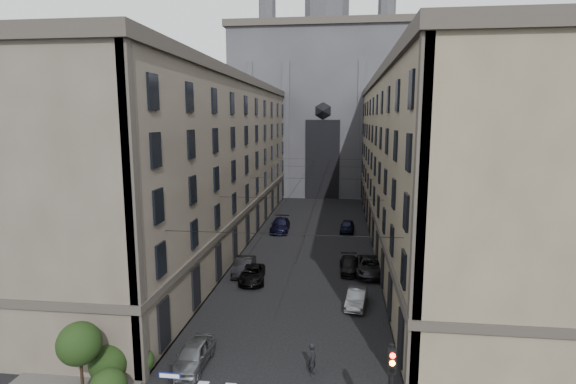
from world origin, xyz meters
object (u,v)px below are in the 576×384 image
at_px(car_right_far, 347,226).
at_px(pedestrian, 313,359).
at_px(gothic_tower, 326,100).
at_px(car_left_midnear, 244,266).
at_px(car_left_near, 193,355).
at_px(car_left_midfar, 252,274).
at_px(car_right_midnear, 370,266).
at_px(car_right_midfar, 350,265).
at_px(car_left_far, 280,225).
at_px(car_right_near, 356,298).

xyz_separation_m(car_right_far, pedestrian, (-2.20, -32.61, 0.21)).
bearing_deg(gothic_tower, car_left_midnear, -95.94).
relative_size(car_left_near, car_left_midfar, 0.88).
bearing_deg(car_right_midnear, car_right_midfar, 170.47).
xyz_separation_m(gothic_tower, car_left_far, (-4.20, -34.96, -16.99)).
height_order(car_left_far, car_right_midfar, car_left_far).
height_order(car_left_near, pedestrian, pedestrian).
relative_size(car_right_midfar, car_right_far, 1.04).
bearing_deg(car_right_near, pedestrian, -97.67).
bearing_deg(car_right_far, car_left_far, -172.35).
bearing_deg(car_right_near, car_left_far, 119.74).
bearing_deg(car_right_midfar, car_right_far, 88.55).
height_order(car_left_midnear, car_left_midfar, car_left_midnear).
xyz_separation_m(car_left_midfar, pedestrian, (6.26, -13.94, 0.27)).
xyz_separation_m(gothic_tower, car_left_midfar, (-4.20, -53.02, -17.14)).
relative_size(car_left_near, car_right_near, 1.07).
bearing_deg(car_right_midnear, pedestrian, -101.86).
height_order(car_left_midnear, pedestrian, pedestrian).
bearing_deg(pedestrian, car_left_far, 16.84).
xyz_separation_m(car_left_far, car_right_near, (8.95, -22.33, -0.16)).
xyz_separation_m(car_right_midfar, pedestrian, (-2.30, -17.43, 0.29)).
height_order(car_left_far, car_right_near, car_left_far).
bearing_deg(car_right_far, pedestrian, -90.36).
bearing_deg(car_left_midnear, car_right_near, -32.96).
height_order(gothic_tower, car_right_near, gothic_tower).
distance_m(car_left_midfar, car_right_midnear, 10.86).
distance_m(car_left_near, car_right_midnear, 20.31).
xyz_separation_m(car_left_near, car_right_midnear, (11.02, 17.06, 0.05)).
xyz_separation_m(car_left_midnear, car_right_far, (9.59, 16.86, -0.02)).
xyz_separation_m(car_left_near, car_left_far, (0.62, 32.00, 0.10)).
bearing_deg(car_right_far, car_left_near, -102.07).
bearing_deg(car_left_midnear, car_right_midnear, 4.61).
height_order(car_left_near, car_left_midnear, car_left_midnear).
xyz_separation_m(car_left_far, car_right_midfar, (8.56, -14.57, -0.16)).
relative_size(gothic_tower, car_left_far, 10.42).
bearing_deg(car_right_far, car_right_midfar, -86.14).
distance_m(car_left_near, pedestrian, 6.89).
relative_size(car_left_near, car_right_midfar, 0.94).
bearing_deg(car_right_far, car_left_midfar, -110.88).
bearing_deg(car_left_near, pedestrian, 1.18).
distance_m(car_left_near, car_left_far, 32.00).
distance_m(gothic_tower, car_left_midnear, 54.23).
bearing_deg(car_right_far, car_right_midnear, -79.40).
bearing_deg(car_right_midfar, car_left_near, -119.60).
height_order(car_left_near, car_right_midfar, car_left_near).
distance_m(car_left_midnear, car_left_far, 16.28).
bearing_deg(gothic_tower, car_right_far, -82.92).
height_order(car_right_midnear, pedestrian, pedestrian).
xyz_separation_m(car_left_midnear, pedestrian, (7.39, -15.75, 0.18)).
distance_m(car_left_near, car_left_midfar, 13.95).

